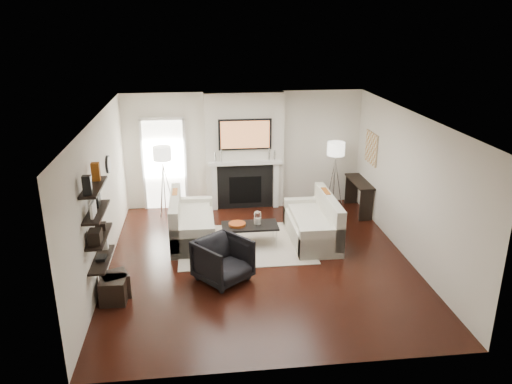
{
  "coord_description": "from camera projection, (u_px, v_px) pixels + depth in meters",
  "views": [
    {
      "loc": [
        -1.04,
        -8.23,
        4.31
      ],
      "look_at": [
        0.0,
        0.6,
        1.15
      ],
      "focal_mm": 35.0,
      "sensor_mm": 36.0,
      "label": 1
    }
  ],
  "objects": [
    {
      "name": "rug",
      "position": [
        245.0,
        244.0,
        9.92
      ],
      "size": [
        2.6,
        2.0,
        0.01
      ],
      "primitive_type": "cube",
      "color": "#B5A794",
      "rests_on": "floor"
    },
    {
      "name": "shelf_upper",
      "position": [
        96.0,
        212.0,
        7.53
      ],
      "size": [
        0.25,
        1.0,
        0.04
      ],
      "primitive_type": "cube",
      "color": "black",
      "rests_on": "wall_left"
    },
    {
      "name": "armchair",
      "position": [
        223.0,
        258.0,
        8.46
      ],
      "size": [
        1.09,
        1.08,
        0.82
      ],
      "primitive_type": "imported",
      "rotation": [
        0.0,
        0.0,
        0.68
      ],
      "color": "black",
      "rests_on": "floor"
    },
    {
      "name": "loveseat_right_back",
      "position": [
        329.0,
        215.0,
        10.0
      ],
      "size": [
        0.18,
        1.8,
        0.8
      ],
      "primitive_type": "cube",
      "color": "beige",
      "rests_on": "floor"
    },
    {
      "name": "coffee_leg_sw",
      "position": [
        224.0,
        232.0,
        10.02
      ],
      "size": [
        0.02,
        0.02,
        0.38
      ],
      "primitive_type": "cylinder",
      "color": "silver",
      "rests_on": "floor"
    },
    {
      "name": "loveseat_left_back",
      "position": [
        175.0,
        216.0,
        9.96
      ],
      "size": [
        0.18,
        1.8,
        0.8
      ],
      "primitive_type": "cube",
      "color": "beige",
      "rests_on": "floor"
    },
    {
      "name": "decor_box_tall",
      "position": [
        105.0,
        244.0,
        8.09
      ],
      "size": [
        0.1,
        0.1,
        0.18
      ],
      "primitive_type": "cube",
      "color": "white",
      "rests_on": "shelf_bottom"
    },
    {
      "name": "mantel_pilaster_r",
      "position": [
        276.0,
        185.0,
        11.69
      ],
      "size": [
        0.12,
        0.08,
        1.1
      ],
      "primitive_type": "cube",
      "color": "white",
      "rests_on": "floor"
    },
    {
      "name": "mantel_shelf",
      "position": [
        245.0,
        163.0,
        11.4
      ],
      "size": [
        1.7,
        0.18,
        0.07
      ],
      "primitive_type": "cube",
      "color": "white",
      "rests_on": "chimney_breast"
    },
    {
      "name": "door_trim_r",
      "position": [
        185.0,
        165.0,
        11.53
      ],
      "size": [
        0.06,
        0.06,
        2.16
      ],
      "primitive_type": "cube",
      "color": "white",
      "rests_on": "floor"
    },
    {
      "name": "console_leg_n",
      "position": [
        366.0,
        206.0,
        10.97
      ],
      "size": [
        0.3,
        0.04,
        0.71
      ],
      "primitive_type": "cube",
      "color": "black",
      "rests_on": "floor"
    },
    {
      "name": "lamp_right_post",
      "position": [
        334.0,
        184.0,
        11.59
      ],
      "size": [
        0.02,
        0.02,
        1.2
      ],
      "primitive_type": "cylinder",
      "color": "silver",
      "rests_on": "floor"
    },
    {
      "name": "lamp_left_leg_b",
      "position": [
        162.0,
        189.0,
        11.29
      ],
      "size": [
        0.14,
        0.22,
        1.23
      ],
      "primitive_type": "cylinder",
      "rotation": [
        0.18,
        0.0,
        0.52
      ],
      "color": "silver",
      "rests_on": "floor"
    },
    {
      "name": "shelf_lower",
      "position": [
        99.0,
        236.0,
        7.67
      ],
      "size": [
        0.25,
        1.0,
        0.04
      ],
      "primitive_type": "cube",
      "color": "black",
      "rests_on": "wall_left"
    },
    {
      "name": "console_top",
      "position": [
        360.0,
        182.0,
        11.36
      ],
      "size": [
        0.35,
        1.2,
        0.04
      ],
      "primitive_type": "cube",
      "color": "black",
      "rests_on": "floor"
    },
    {
      "name": "loveseat_right_arm_s",
      "position": [
        304.0,
        211.0,
        10.8
      ],
      "size": [
        0.85,
        0.18,
        0.6
      ],
      "primitive_type": "cube",
      "color": "beige",
      "rests_on": "floor"
    },
    {
      "name": "loveseat_left_cushion",
      "position": [
        195.0,
        218.0,
        10.02
      ],
      "size": [
        0.63,
        1.44,
        0.1
      ],
      "primitive_type": "cube",
      "color": "beige",
      "rests_on": "loveseat_left_base"
    },
    {
      "name": "hallway_panel",
      "position": [
        164.0,
        165.0,
        11.49
      ],
      "size": [
        0.9,
        0.02,
        2.1
      ],
      "primitive_type": "cube",
      "color": "white",
      "rests_on": "floor"
    },
    {
      "name": "coffee_leg_ne",
      "position": [
        277.0,
        239.0,
        9.72
      ],
      "size": [
        0.02,
        0.02,
        0.38
      ],
      "primitive_type": "cylinder",
      "color": "silver",
      "rests_on": "floor"
    },
    {
      "name": "shelf_top",
      "position": [
        94.0,
        187.0,
        7.4
      ],
      "size": [
        0.25,
        1.0,
        0.04
      ],
      "primitive_type": "cube",
      "color": "black",
      "rests_on": "wall_left"
    },
    {
      "name": "hurricane_glass",
      "position": [
        257.0,
        218.0,
        9.76
      ],
      "size": [
        0.14,
        0.14,
        0.25
      ],
      "primitive_type": "cylinder",
      "color": "white",
      "rests_on": "coffee_table"
    },
    {
      "name": "candlestick_l_short",
      "position": [
        215.0,
        157.0,
        11.28
      ],
      "size": [
        0.04,
        0.04,
        0.24
      ],
      "primitive_type": "cylinder",
      "color": "silver",
      "rests_on": "mantel_shelf"
    },
    {
      "name": "coffee_table",
      "position": [
        250.0,
        226.0,
        9.8
      ],
      "size": [
        1.1,
        0.55,
        0.04
      ],
      "primitive_type": "cube",
      "color": "black",
      "rests_on": "floor"
    },
    {
      "name": "copper_bowl",
      "position": [
        237.0,
        224.0,
        9.76
      ],
      "size": [
        0.34,
        0.34,
        0.06
      ],
      "primitive_type": "cylinder",
      "color": "#BC531F",
      "rests_on": "coffee_table"
    },
    {
      "name": "fireplace_surround",
      "position": [
        245.0,
        187.0,
        11.65
      ],
      "size": [
        1.3,
        0.02,
        1.04
      ],
      "primitive_type": "cube",
      "color": "black",
      "rests_on": "floor"
    },
    {
      "name": "pillow_right_charcoal",
      "position": [
        333.0,
        212.0,
        9.65
      ],
      "size": [
        0.1,
        0.4,
        0.4
      ],
      "primitive_type": "cube",
      "color": "black",
      "rests_on": "loveseat_right_cushion"
    },
    {
      "name": "loveseat_left_arm_n",
      "position": [
        193.0,
        243.0,
        9.31
      ],
      "size": [
        0.85,
        0.18,
        0.6
      ],
      "primitive_type": "cube",
      "color": "beige",
      "rests_on": "floor"
    },
    {
      "name": "loveseat_left_arm_s",
      "position": [
        193.0,
        211.0,
        10.83
      ],
      "size": [
        0.85,
        0.18,
        0.6
      ],
      "primitive_type": "cube",
      "color": "beige",
      "rests_on": "floor"
    },
    {
      "name": "decor_books",
      "position": [
        101.0,
        258.0,
        7.76
      ],
      "size": [
        0.14,
        0.2,
        0.05
      ],
      "primitive_type": "cube",
      "color": "black",
      "rests_on": "shelf_bottom"
    },
    {
      "name": "tv_screen",
      "position": [
        245.0,
        135.0,
        11.17
      ],
      "size": [
        1.1,
        0.0,
        0.62
      ],
      "primitive_type": "cube",
      "color": "#BF723F",
      "rests_on": "tv_body"
    },
    {
      "name": "wall_art",
      "position": [
        371.0,
        148.0,
        10.96
      ],
      "size": [
        0.03,
        0.7,
        0.7
      ],
      "primitive_type": "cube",
      "color": "tan",
      "rests_on": "wall_right"
    },
    {
      "name": "loveseat_right_base",
      "position": [
        312.0,
        230.0,
        10.07
      ],
      "size": [
        0.85,
        1.8,
        0.42
      ],
      "primitive_type": "cube",
      "color": "beige",
      "rests_on": "floor"
    },
    {
      "name": "decor_box_small",
      "position": [
        101.0,
        226.0,
        7.83
      ],
      "size": [
        0.15,
        0.12,
        0.12
      ],
      "primitive_type": "cube",
      "color": "black",
      "rests_on": "shelf_lower"
    },
    {
      "name": "tv_body",
      "position": [
        245.0,
        134.0,
        11.2
      ],
      "size": [
        1.2,
        0.06,
        0.7
      ],
      "primitive_type": "cube",
      "color": "black",
      "rests_on": "chimney_breast"
    },
    {
      "name": "lamp_right_leg_b",
      "position": [
        331.0,
        183.0,
        11.67
      ],
      "size": [
        0.14,
        0.22,
        1.23
      ],
      "primitive_type": "cylinder",
      "rotation": [
        0.18,
        0.0,
        0.52
      ],
      "color": "silver",
      "rests_on": "floor"
    },
    {
      "name": "lamp_right_leg_a",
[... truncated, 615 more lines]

